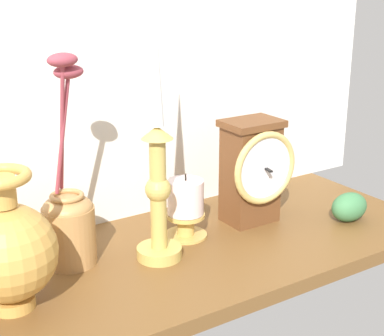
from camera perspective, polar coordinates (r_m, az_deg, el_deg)
ground_plane at (r=97.05cm, az=-3.13°, el=-9.19°), size 100.00×36.00×2.40cm
back_wall at (r=103.15cm, az=-8.72°, el=11.97°), size 120.00×2.00×65.00cm
mantel_clock at (r=106.47cm, az=5.85°, el=-0.21°), size 13.15×10.04×18.93cm
candlestick_tall_left at (r=90.43cm, az=-3.34°, el=-0.68°), size 7.25×7.25×40.59cm
brass_vase_bulbous at (r=82.86cm, az=-17.27°, el=-7.52°), size 13.29×13.29×19.64cm
brass_vase_jar at (r=93.39cm, az=-11.75°, el=-4.73°), size 8.13×8.28×33.14cm
pillar_candle_front at (r=101.43cm, az=-0.62°, el=-3.70°), size 7.39×7.39×11.40cm
ivy_sprig at (r=112.51cm, az=14.85°, el=-3.63°), size 7.41×5.19×5.33cm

